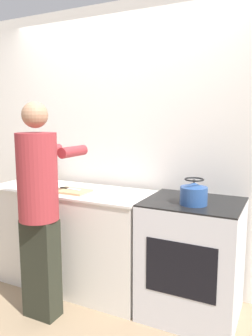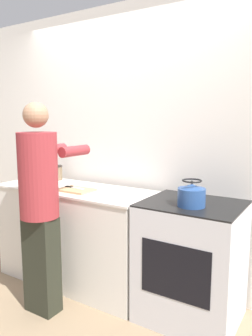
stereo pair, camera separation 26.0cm
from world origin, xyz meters
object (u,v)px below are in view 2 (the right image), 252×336
person (40,201)px  cutting_board (76,190)px  knife (74,187)px  oven (191,261)px  kettle (192,195)px  bowl_prep (38,176)px  canister_jar (56,173)px

person → cutting_board: 0.43m
person → knife: person is taller
oven → person: (-1.05, -0.54, 0.45)m
cutting_board → knife: (-0.05, 0.02, 0.01)m
person → knife: size_ratio=7.85×
cutting_board → kettle: bearing=0.7°
knife → bowl_prep: size_ratio=1.14×
oven → knife: (-1.09, -0.09, 0.47)m
oven → knife: knife is taller
cutting_board → kettle: 1.08m
oven → kettle: kettle is taller
cutting_board → person: bearing=-89.9°
oven → cutting_board: (-1.05, -0.11, 0.46)m
bowl_prep → canister_jar: size_ratio=1.24×
kettle → canister_jar: kettle is taller
kettle → knife: bearing=179.4°
knife → cutting_board: bearing=-23.9°
oven → bowl_prep: bowl_prep is taller
kettle → person: bearing=-157.7°
kettle → cutting_board: bearing=-179.3°
knife → kettle: size_ratio=1.07×
kettle → bowl_prep: 1.77m
cutting_board → canister_jar: canister_jar is taller
knife → kettle: (1.12, -0.01, 0.07)m
person → cutting_board: person is taller
oven → cutting_board: bearing=-174.0°
knife → canister_jar: (-0.47, 0.26, 0.06)m
oven → person: 1.26m
cutting_board → knife: size_ratio=1.42×
cutting_board → kettle: kettle is taller
knife → canister_jar: size_ratio=1.41×
oven → canister_jar: 1.66m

